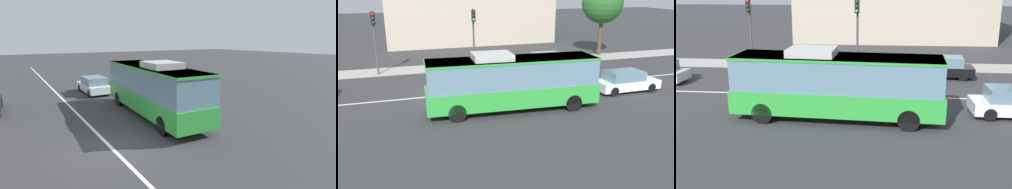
% 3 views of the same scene
% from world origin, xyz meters
% --- Properties ---
extents(ground_plane, '(160.00, 160.00, 0.00)m').
position_xyz_m(ground_plane, '(0.00, 0.00, 0.00)').
color(ground_plane, '#333335').
extents(sidewalk_kerb, '(80.00, 2.53, 0.14)m').
position_xyz_m(sidewalk_kerb, '(0.00, 8.05, 0.07)').
color(sidewalk_kerb, '#9E9B93').
rests_on(sidewalk_kerb, ground_plane).
extents(lane_centre_line, '(76.00, 0.16, 0.01)m').
position_xyz_m(lane_centre_line, '(0.00, 0.00, 0.01)').
color(lane_centre_line, silver).
rests_on(lane_centre_line, ground_plane).
extents(transit_bus, '(10.13, 3.08, 3.46)m').
position_xyz_m(transit_bus, '(3.40, -4.04, 1.81)').
color(transit_bus, green).
rests_on(transit_bus, ground_plane).
extents(sedan_black, '(4.57, 1.99, 1.46)m').
position_xyz_m(sedan_black, '(9.56, 5.02, 0.72)').
color(sedan_black, black).
rests_on(sedan_black, ground_plane).
extents(traffic_light_near_corner, '(0.35, 0.62, 5.20)m').
position_xyz_m(traffic_light_near_corner, '(-4.31, 6.93, 3.56)').
color(traffic_light_near_corner, '#47474C').
rests_on(traffic_light_near_corner, ground_plane).
extents(traffic_light_mid_block, '(0.35, 0.62, 5.20)m').
position_xyz_m(traffic_light_mid_block, '(3.69, 6.92, 3.56)').
color(traffic_light_mid_block, '#47474C').
rests_on(traffic_light_mid_block, ground_plane).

